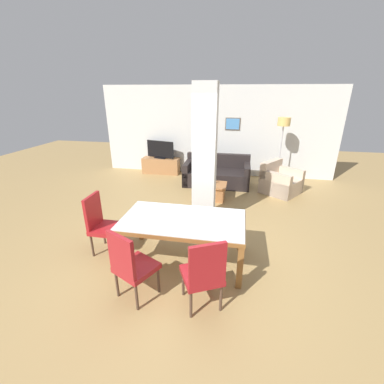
{
  "coord_description": "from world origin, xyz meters",
  "views": [
    {
      "loc": [
        0.79,
        -3.37,
        2.55
      ],
      "look_at": [
        0.0,
        0.74,
        0.88
      ],
      "focal_mm": 24.0,
      "sensor_mm": 36.0,
      "label": 1
    }
  ],
  "objects": [
    {
      "name": "floor_lamp",
      "position": [
        1.88,
        4.07,
        1.58
      ],
      "size": [
        0.33,
        0.33,
        1.87
      ],
      "color": "#B7B7BC",
      "rests_on": "ground_plane"
    },
    {
      "name": "coffee_table",
      "position": [
        0.21,
        2.57,
        0.2
      ],
      "size": [
        0.59,
        0.58,
        0.39
      ],
      "color": "#AA6C3C",
      "rests_on": "ground_plane"
    },
    {
      "name": "bottle",
      "position": [
        0.16,
        2.58,
        0.49
      ],
      "size": [
        0.07,
        0.07,
        0.25
      ],
      "color": "#194C23",
      "rests_on": "coffee_table"
    },
    {
      "name": "back_wall",
      "position": [
        0.0,
        4.68,
        1.35
      ],
      "size": [
        7.2,
        0.09,
        2.7
      ],
      "color": "silver",
      "rests_on": "ground_plane"
    },
    {
      "name": "tv_screen",
      "position": [
        -1.73,
        4.4,
        0.77
      ],
      "size": [
        0.92,
        0.29,
        0.56
      ],
      "rotation": [
        0.0,
        0.0,
        2.89
      ],
      "color": "black",
      "rests_on": "tv_stand"
    },
    {
      "name": "tv_stand",
      "position": [
        -1.73,
        4.4,
        0.25
      ],
      "size": [
        1.19,
        0.4,
        0.5
      ],
      "color": "#A97345",
      "rests_on": "ground_plane"
    },
    {
      "name": "ground_plane",
      "position": [
        0.0,
        0.0,
        0.0
      ],
      "size": [
        18.0,
        18.0,
        0.0
      ],
      "primitive_type": "plane",
      "color": "#A2824E"
    },
    {
      "name": "dining_chair_near_right",
      "position": [
        0.46,
        -0.91,
        0.54
      ],
      "size": [
        0.62,
        0.62,
        1.0
      ],
      "rotation": [
        0.0,
        0.0,
        0.47
      ],
      "color": "maroon",
      "rests_on": "ground_plane"
    },
    {
      "name": "armchair",
      "position": [
        1.86,
        3.33,
        0.29
      ],
      "size": [
        1.18,
        1.17,
        0.82
      ],
      "rotation": [
        0.0,
        0.0,
        4.09
      ],
      "color": "beige",
      "rests_on": "ground_plane"
    },
    {
      "name": "dining_chair_head_left",
      "position": [
        -1.37,
        0.0,
        0.54
      ],
      "size": [
        0.46,
        0.46,
        1.0
      ],
      "rotation": [
        0.0,
        0.0,
        -1.57
      ],
      "color": "maroon",
      "rests_on": "ground_plane"
    },
    {
      "name": "dining_table",
      "position": [
        0.0,
        0.0,
        0.6
      ],
      "size": [
        1.88,
        1.04,
        0.73
      ],
      "color": "brown",
      "rests_on": "ground_plane"
    },
    {
      "name": "dining_chair_near_left",
      "position": [
        -0.46,
        -0.93,
        0.54
      ],
      "size": [
        0.62,
        0.62,
        1.0
      ],
      "rotation": [
        0.0,
        0.0,
        -0.46
      ],
      "color": "maroon",
      "rests_on": "ground_plane"
    },
    {
      "name": "divider_pillar",
      "position": [
        0.13,
        1.34,
        1.35
      ],
      "size": [
        0.43,
        0.38,
        2.7
      ],
      "color": "silver",
      "rests_on": "ground_plane"
    },
    {
      "name": "sofa",
      "position": [
        0.17,
        3.69,
        0.28
      ],
      "size": [
        1.84,
        0.93,
        0.82
      ],
      "rotation": [
        0.0,
        0.0,
        3.14
      ],
      "color": "black",
      "rests_on": "ground_plane"
    }
  ]
}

